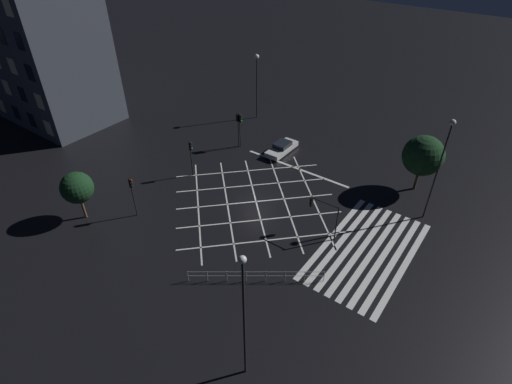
% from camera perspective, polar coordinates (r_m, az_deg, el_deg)
% --- Properties ---
extents(ground_plane, '(200.00, 200.00, 0.00)m').
position_cam_1_polar(ground_plane, '(38.94, -0.00, -1.37)').
color(ground_plane, black).
extents(road_markings, '(18.95, 24.40, 0.01)m').
position_cam_1_polar(road_markings, '(36.25, 10.24, -5.39)').
color(road_markings, silver).
rests_on(road_markings, ground_plane).
extents(traffic_light_ne_main, '(0.39, 0.36, 4.26)m').
position_cam_1_polar(traffic_light_ne_main, '(46.69, -2.62, 9.78)').
color(traffic_light_ne_main, black).
rests_on(traffic_light_ne_main, ground_plane).
extents(traffic_light_nw_cross, '(0.36, 0.39, 4.22)m').
position_cam_1_polar(traffic_light_nw_cross, '(37.10, -17.27, 0.38)').
color(traffic_light_nw_cross, black).
rests_on(traffic_light_nw_cross, ground_plane).
extents(traffic_light_ne_cross, '(0.36, 0.39, 4.26)m').
position_cam_1_polar(traffic_light_ne_cross, '(46.53, -2.24, 9.69)').
color(traffic_light_ne_cross, black).
rests_on(traffic_light_ne_cross, ground_plane).
extents(traffic_light_median_south, '(0.36, 2.77, 3.58)m').
position_cam_1_polar(traffic_light_median_south, '(34.19, 9.39, -2.44)').
color(traffic_light_median_south, black).
rests_on(traffic_light_median_south, ground_plane).
extents(traffic_light_median_north, '(0.36, 0.39, 4.13)m').
position_cam_1_polar(traffic_light_median_north, '(41.69, -9.26, 5.74)').
color(traffic_light_median_north, black).
rests_on(traffic_light_median_north, ground_plane).
extents(street_lamp_east, '(0.42, 0.42, 10.02)m').
position_cam_1_polar(street_lamp_east, '(22.02, -1.76, -16.10)').
color(street_lamp_east, black).
rests_on(street_lamp_east, ground_plane).
extents(street_lamp_west, '(0.61, 0.61, 8.50)m').
position_cam_1_polar(street_lamp_west, '(52.67, 0.10, 16.97)').
color(street_lamp_west, black).
rests_on(street_lamp_west, ground_plane).
extents(street_lamp_far, '(0.49, 0.49, 9.89)m').
position_cam_1_polar(street_lamp_far, '(36.71, 25.08, 4.76)').
color(street_lamp_far, black).
rests_on(street_lamp_far, ground_plane).
extents(street_tree_near, '(3.95, 3.95, 5.88)m').
position_cam_1_polar(street_tree_near, '(41.80, 22.77, 4.81)').
color(street_tree_near, brown).
rests_on(street_tree_near, ground_plane).
extents(street_tree_far, '(2.86, 2.86, 4.76)m').
position_cam_1_polar(street_tree_far, '(38.45, -24.21, 0.55)').
color(street_tree_far, brown).
rests_on(street_tree_far, ground_plane).
extents(waiting_car, '(4.62, 1.75, 1.27)m').
position_cam_1_polar(waiting_car, '(46.63, 3.72, 6.30)').
color(waiting_car, silver).
rests_on(waiting_car, ground_plane).
extents(pedestrian_railing, '(6.18, 8.46, 1.05)m').
position_cam_1_polar(pedestrian_railing, '(31.00, 0.00, -11.76)').
color(pedestrian_railing, '#9EA0A5').
rests_on(pedestrian_railing, ground_plane).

